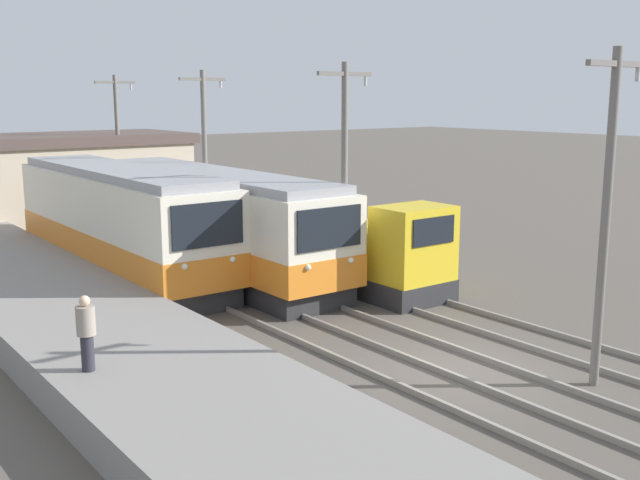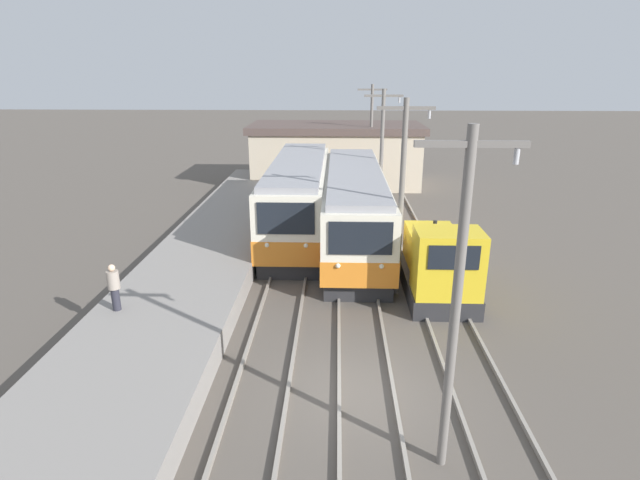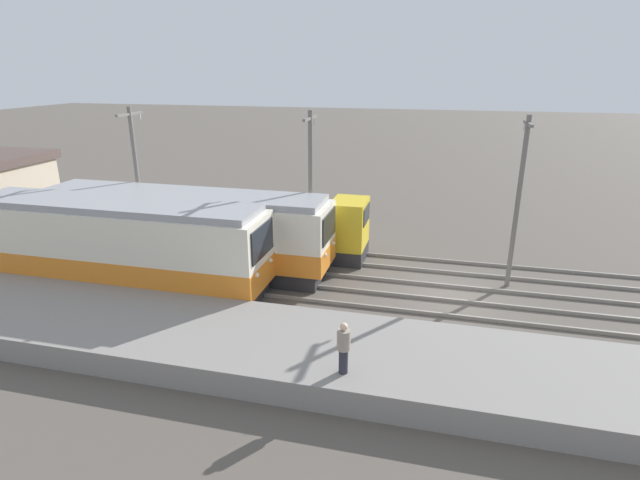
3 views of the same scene
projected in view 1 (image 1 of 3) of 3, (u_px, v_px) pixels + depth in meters
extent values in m
plane|color=#564F47|center=(459.00, 370.00, 17.40)|extent=(200.00, 200.00, 0.00)
cube|color=gray|center=(224.00, 422.00, 13.63)|extent=(4.50, 54.00, 0.84)
cube|color=gray|center=(349.00, 402.00, 15.43)|extent=(0.10, 60.00, 0.14)
cube|color=gray|center=(400.00, 386.00, 16.28)|extent=(0.10, 60.00, 0.14)
cube|color=gray|center=(444.00, 372.00, 17.08)|extent=(0.10, 60.00, 0.14)
cube|color=gray|center=(486.00, 359.00, 17.93)|extent=(0.10, 60.00, 0.14)
cube|color=gray|center=(527.00, 346.00, 18.86)|extent=(0.10, 60.00, 0.14)
cube|color=gray|center=(562.00, 335.00, 19.71)|extent=(0.10, 60.00, 0.14)
cube|color=#28282B|center=(122.00, 266.00, 26.49)|extent=(2.58, 12.34, 0.70)
cube|color=silver|center=(119.00, 216.00, 26.15)|extent=(2.80, 12.86, 2.88)
cube|color=orange|center=(120.00, 242.00, 26.32)|extent=(2.84, 12.90, 1.04)
cube|color=black|center=(208.00, 225.00, 20.98)|extent=(2.24, 0.06, 1.27)
sphere|color=silver|center=(185.00, 267.00, 20.72)|extent=(0.18, 0.18, 0.18)
sphere|color=silver|center=(233.00, 259.00, 21.63)|extent=(0.18, 0.18, 0.18)
cube|color=#939399|center=(117.00, 171.00, 25.85)|extent=(2.46, 12.34, 0.28)
cube|color=#28282B|center=(213.00, 263.00, 26.92)|extent=(2.58, 13.12, 0.70)
cube|color=silver|center=(212.00, 216.00, 26.59)|extent=(2.80, 13.67, 2.72)
cube|color=orange|center=(212.00, 240.00, 26.76)|extent=(2.84, 13.71, 0.98)
cube|color=black|center=(330.00, 228.00, 21.11)|extent=(2.24, 0.06, 1.19)
sphere|color=silver|center=(308.00, 267.00, 20.84)|extent=(0.18, 0.18, 0.18)
sphere|color=silver|center=(351.00, 260.00, 21.75)|extent=(0.18, 0.18, 0.18)
cube|color=#939399|center=(211.00, 174.00, 26.31)|extent=(2.46, 13.12, 0.28)
cube|color=#28282B|center=(375.00, 280.00, 24.44)|extent=(2.40, 5.14, 0.70)
cube|color=gold|center=(413.00, 243.00, 22.79)|extent=(2.28, 1.64, 2.30)
cube|color=black|center=(434.00, 231.00, 22.03)|extent=(1.68, 0.04, 0.83)
cube|color=gold|center=(359.00, 245.00, 24.89)|extent=(1.92, 3.39, 1.40)
cylinder|color=black|center=(359.00, 217.00, 24.71)|extent=(0.16, 0.16, 0.50)
cylinder|color=slate|center=(605.00, 223.00, 15.83)|extent=(0.20, 0.20, 7.27)
cube|color=slate|center=(617.00, 64.00, 15.21)|extent=(2.00, 0.12, 0.12)
cylinder|color=#B2B2B7|center=(638.00, 74.00, 15.72)|extent=(0.10, 0.10, 0.30)
cylinder|color=slate|center=(344.00, 184.00, 22.75)|extent=(0.20, 0.20, 7.27)
cube|color=slate|center=(345.00, 74.00, 22.13)|extent=(2.00, 0.12, 0.12)
cylinder|color=#B2B2B7|center=(365.00, 81.00, 22.64)|extent=(0.10, 0.10, 0.30)
cylinder|color=slate|center=(205.00, 164.00, 29.67)|extent=(0.20, 0.20, 7.27)
cube|color=slate|center=(203.00, 79.00, 29.05)|extent=(2.00, 0.12, 0.12)
cylinder|color=#B2B2B7|center=(221.00, 84.00, 29.56)|extent=(0.10, 0.10, 0.30)
cylinder|color=slate|center=(118.00, 151.00, 36.59)|extent=(0.20, 0.20, 7.27)
cube|color=slate|center=(115.00, 82.00, 35.97)|extent=(2.00, 0.12, 0.12)
cylinder|color=#B2B2B7|center=(131.00, 87.00, 36.48)|extent=(0.10, 0.10, 0.30)
cylinder|color=#282833|center=(88.00, 353.00, 14.97)|extent=(0.26, 0.26, 0.75)
cylinder|color=gray|center=(86.00, 321.00, 14.85)|extent=(0.38, 0.38, 0.59)
sphere|color=beige|center=(84.00, 301.00, 14.77)|extent=(0.22, 0.22, 0.22)
cube|color=beige|center=(58.00, 185.00, 36.98)|extent=(12.00, 6.00, 3.93)
cube|color=#51423D|center=(55.00, 139.00, 36.56)|extent=(12.60, 6.30, 0.50)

